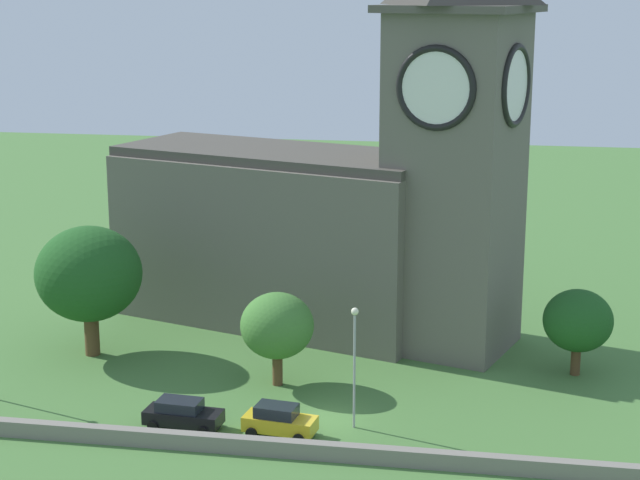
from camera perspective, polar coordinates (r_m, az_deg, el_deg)
ground_plane at (r=77.21m, az=2.25°, el=-5.35°), size 200.00×200.00×0.00m
church at (r=77.14m, az=1.01°, el=1.90°), size 32.36×18.77×28.24m
quay_barrier at (r=58.35m, az=-0.50°, el=-11.32°), size 46.08×0.70×0.94m
car_black at (r=62.36m, az=-7.47°, el=-9.33°), size 4.65×2.37×1.74m
car_yellow at (r=60.90m, az=-2.23°, el=-9.75°), size 4.34×2.45×1.85m
streetlamp_west_mid at (r=60.54m, az=1.88°, el=-5.91°), size 0.44×0.44×7.30m
tree_churchyard at (r=67.27m, az=-2.34°, el=-4.68°), size 4.72×4.72×6.13m
tree_by_tower at (r=71.06m, az=13.81°, el=-4.28°), size 4.57×4.57×5.81m
tree_riverside_east at (r=73.87m, az=-12.43°, el=-1.82°), size 7.32×7.32×9.16m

